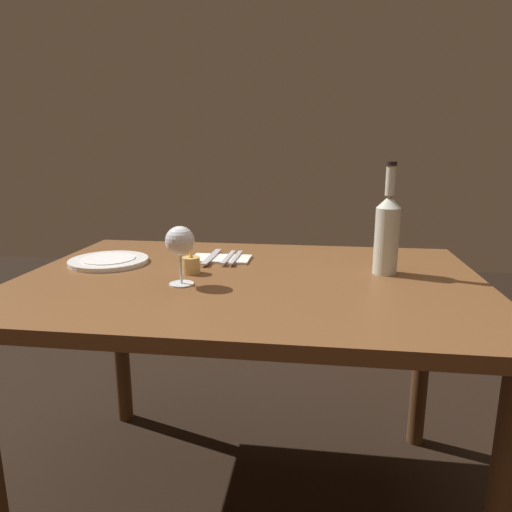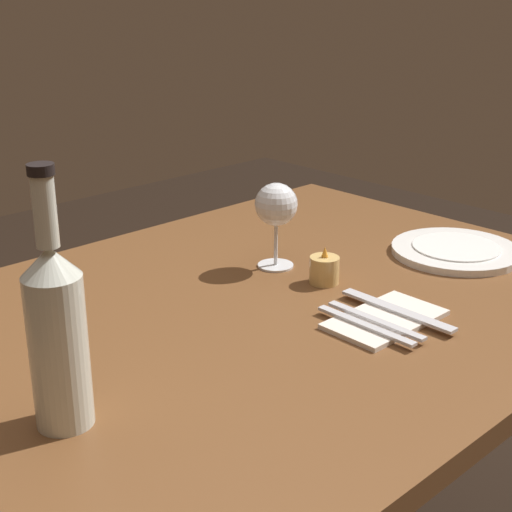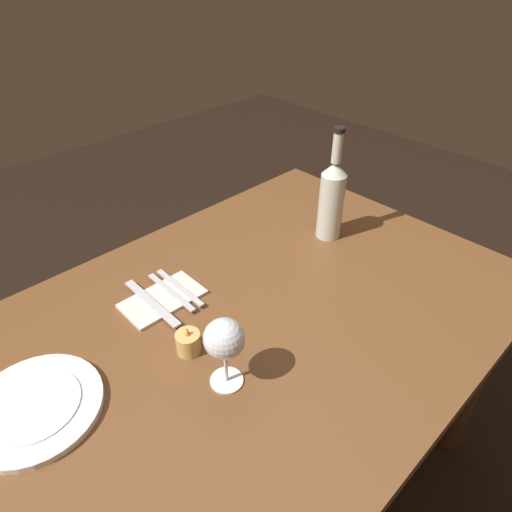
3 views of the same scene
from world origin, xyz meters
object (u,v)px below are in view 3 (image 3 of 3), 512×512
wine_bottle (332,198)px  fork_outer (180,287)px  votive_candle (188,343)px  fork_inner (171,292)px  table_knife (152,303)px  dinner_plate (35,407)px  wine_glass_left (224,340)px  folded_napkin (163,299)px

wine_bottle → fork_outer: (0.46, -0.10, -0.11)m
votive_candle → fork_outer: votive_candle is taller
wine_bottle → votive_candle: (0.56, 0.08, -0.10)m
votive_candle → fork_outer: bearing=-120.5°
wine_bottle → fork_inner: wine_bottle is taller
votive_candle → fork_inner: (-0.08, -0.17, -0.01)m
wine_bottle → table_knife: wine_bottle is taller
dinner_plate → table_knife: (-0.31, -0.09, 0.00)m
wine_glass_left → table_knife: wine_glass_left is taller
fork_inner → votive_candle: bearing=66.1°
dinner_plate → folded_napkin: 0.35m
folded_napkin → table_knife: bearing=0.0°
wine_bottle → votive_candle: wine_bottle is taller
wine_bottle → dinner_plate: wine_bottle is taller
votive_candle → folded_napkin: size_ratio=0.35×
wine_bottle → folded_napkin: (0.51, -0.10, -0.12)m
dinner_plate → fork_inner: 0.38m
fork_inner → folded_napkin: bearing=0.0°
wine_bottle → fork_outer: wine_bottle is taller
dinner_plate → folded_napkin: bearing=-165.3°
votive_candle → table_knife: (-0.02, -0.17, -0.01)m
wine_glass_left → votive_candle: (0.00, -0.11, -0.09)m
wine_glass_left → wine_bottle: bearing=-161.0°
wine_glass_left → votive_candle: size_ratio=2.36×
wine_glass_left → fork_outer: 0.32m
dinner_plate → fork_inner: bearing=-166.3°
dinner_plate → fork_inner: dinner_plate is taller
folded_napkin → fork_inner: 0.03m
folded_napkin → fork_outer: (-0.05, 0.00, 0.01)m
dinner_plate → fork_inner: size_ratio=1.36×
fork_outer → table_knife: (0.08, 0.00, 0.00)m
wine_bottle → table_knife: size_ratio=1.52×
wine_bottle → table_knife: (0.54, -0.10, -0.11)m
wine_bottle → fork_inner: 0.50m
fork_inner → fork_outer: bearing=180.0°
votive_candle → folded_napkin: bearing=-106.5°
wine_glass_left → votive_candle: bearing=-87.6°
table_knife → votive_candle: bearing=83.1°
dinner_plate → table_knife: 0.32m
wine_glass_left → folded_napkin: wine_glass_left is taller
table_knife → dinner_plate: bearing=16.1°
dinner_plate → table_knife: bearing=-163.9°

